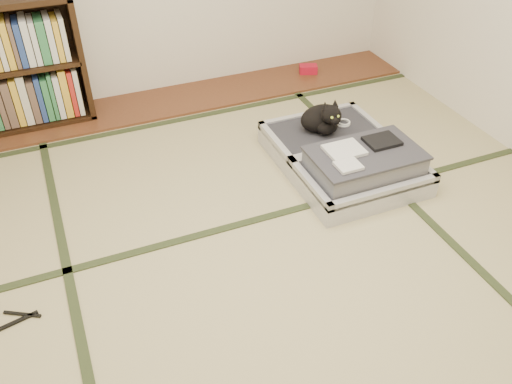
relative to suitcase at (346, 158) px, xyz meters
name	(u,v)px	position (x,y,z in m)	size (l,w,h in m)	color
floor	(273,269)	(-0.80, -0.64, -0.11)	(4.50, 4.50, 0.00)	tan
wood_strip	(171,101)	(-0.80, 1.36, -0.10)	(4.00, 0.50, 0.02)	brown
red_item	(308,69)	(0.44, 1.39, -0.05)	(0.15, 0.09, 0.07)	#B60E26
tatami_borders	(239,213)	(-0.80, -0.14, -0.10)	(4.00, 4.50, 0.01)	#2D381E
suitcase	(346,158)	(0.00, 0.00, 0.00)	(0.76, 1.02, 0.30)	silver
cat	(323,118)	(-0.02, 0.29, 0.14)	(0.34, 0.34, 0.27)	black
cable_coil	(343,123)	(0.16, 0.32, 0.05)	(0.11, 0.11, 0.03)	white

